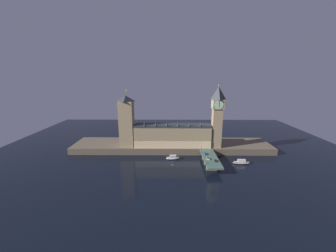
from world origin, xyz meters
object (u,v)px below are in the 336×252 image
(pedestrian_near_rail, at_px, (207,162))
(car_southbound_lead, at_px, (216,161))
(car_northbound_lead, at_px, (206,154))
(boat_downstream, at_px, (241,162))
(pedestrian_far_rail, at_px, (202,152))
(street_lamp_near, at_px, (207,160))
(street_lamp_far, at_px, (202,148))
(victoria_tower, at_px, (127,121))
(car_northbound_trail, at_px, (208,159))
(clock_tower, at_px, (217,115))
(boat_upstream, at_px, (173,158))

(pedestrian_near_rail, bearing_deg, car_southbound_lead, 27.16)
(car_northbound_lead, distance_m, boat_downstream, 33.92)
(pedestrian_far_rail, distance_m, boat_downstream, 37.76)
(car_southbound_lead, relative_size, pedestrian_far_rail, 2.47)
(street_lamp_near, distance_m, street_lamp_far, 29.45)
(victoria_tower, relative_size, pedestrian_far_rail, 36.45)
(car_northbound_trail, bearing_deg, clock_tower, 68.09)
(car_northbound_lead, xyz_separation_m, pedestrian_far_rail, (-2.98, 3.85, 0.23))
(car_southbound_lead, bearing_deg, car_northbound_trail, 146.24)
(car_southbound_lead, height_order, street_lamp_near, street_lamp_near)
(car_southbound_lead, xyz_separation_m, street_lamp_near, (-9.34, -6.62, 3.05))
(street_lamp_far, bearing_deg, boat_downstream, -20.05)
(victoria_tower, distance_m, boat_upstream, 62.79)
(pedestrian_near_rail, bearing_deg, boat_downstream, 21.77)
(street_lamp_far, relative_size, boat_upstream, 0.51)
(car_southbound_lead, xyz_separation_m, pedestrian_near_rail, (-8.94, -4.59, 0.20))
(car_northbound_trail, distance_m, boat_upstream, 36.49)
(car_northbound_trail, relative_size, car_southbound_lead, 1.03)
(victoria_tower, height_order, street_lamp_near, victoria_tower)
(victoria_tower, xyz_separation_m, pedestrian_near_rail, (78.11, -46.40, -26.57))
(clock_tower, xyz_separation_m, street_lamp_far, (-17.65, -16.65, -30.09))
(street_lamp_near, relative_size, street_lamp_far, 0.82)
(clock_tower, distance_m, victoria_tower, 95.66)
(victoria_tower, bearing_deg, car_northbound_trail, -25.01)
(pedestrian_near_rail, bearing_deg, victoria_tower, 149.29)
(street_lamp_far, bearing_deg, car_southbound_lead, -67.73)
(clock_tower, relative_size, street_lamp_near, 11.11)
(pedestrian_far_rail, bearing_deg, pedestrian_near_rail, -90.00)
(pedestrian_near_rail, xyz_separation_m, street_lamp_far, (-0.40, 27.41, 3.63))
(clock_tower, relative_size, car_northbound_trail, 15.48)
(car_northbound_trail, distance_m, boat_downstream, 33.69)
(victoria_tower, bearing_deg, car_northbound_lead, -17.28)
(pedestrian_far_rail, bearing_deg, victoria_tower, 164.69)
(victoria_tower, bearing_deg, street_lamp_near, -31.94)
(pedestrian_far_rail, bearing_deg, boat_upstream, 179.42)
(car_northbound_lead, xyz_separation_m, car_northbound_trail, (0.00, -12.59, 0.02))
(car_northbound_lead, xyz_separation_m, street_lamp_near, (-3.38, -23.20, 3.04))
(pedestrian_far_rail, bearing_deg, street_lamp_near, -90.85)
(boat_downstream, bearing_deg, car_northbound_lead, 168.04)
(clock_tower, height_order, street_lamp_far, clock_tower)
(pedestrian_near_rail, height_order, street_lamp_far, street_lamp_far)
(victoria_tower, relative_size, pedestrian_near_rail, 37.67)
(car_southbound_lead, xyz_separation_m, pedestrian_far_rail, (-8.94, 20.43, 0.23))
(clock_tower, distance_m, boat_upstream, 63.81)
(street_lamp_near, bearing_deg, street_lamp_far, 90.00)
(car_southbound_lead, xyz_separation_m, boat_downstream, (26.72, 9.65, -5.86))
(pedestrian_near_rail, height_order, boat_upstream, pedestrian_near_rail)
(boat_downstream, bearing_deg, clock_tower, 121.71)
(street_lamp_far, height_order, boat_downstream, street_lamp_far)
(victoria_tower, height_order, boat_upstream, victoria_tower)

